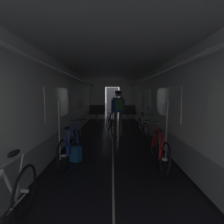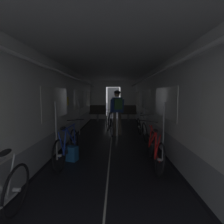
% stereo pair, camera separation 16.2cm
% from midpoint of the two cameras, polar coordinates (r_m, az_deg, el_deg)
% --- Properties ---
extents(train_car_shell, '(3.14, 12.34, 2.57)m').
position_cam_midpoint_polar(train_car_shell, '(5.45, 0.53, 7.23)').
color(train_car_shell, black).
rests_on(train_car_shell, ground).
extents(bench_seat_far_left, '(0.98, 0.51, 0.95)m').
position_cam_midpoint_polar(bench_seat_far_left, '(10.02, -4.37, 0.13)').
color(bench_seat_far_left, gray).
rests_on(bench_seat_far_left, ground).
extents(bench_seat_far_right, '(0.98, 0.51, 0.95)m').
position_cam_midpoint_polar(bench_seat_far_right, '(10.01, 5.94, 0.10)').
color(bench_seat_far_right, gray).
rests_on(bench_seat_far_right, ground).
extents(bicycle_red, '(0.44, 1.69, 0.95)m').
position_cam_midpoint_polar(bicycle_red, '(3.94, 15.33, -11.87)').
color(bicycle_red, black).
rests_on(bicycle_red, ground).
extents(bicycle_white, '(0.44, 1.69, 0.95)m').
position_cam_midpoint_polar(bicycle_white, '(6.20, 10.73, -5.27)').
color(bicycle_white, black).
rests_on(bicycle_white, ground).
extents(bicycle_blue, '(0.44, 1.69, 0.95)m').
position_cam_midpoint_polar(bicycle_blue, '(4.13, -13.57, -10.99)').
color(bicycle_blue, black).
rests_on(bicycle_blue, ground).
extents(person_cyclist_aisle, '(0.56, 0.44, 1.73)m').
position_cam_midpoint_polar(person_cyclist_aisle, '(6.47, 2.50, 1.46)').
color(person_cyclist_aisle, brown).
rests_on(person_cyclist_aisle, ground).
extents(bicycle_black_in_aisle, '(0.49, 1.67, 0.94)m').
position_cam_midpoint_polar(bicycle_black_in_aisle, '(6.82, -0.20, -4.13)').
color(bicycle_black_in_aisle, black).
rests_on(bicycle_black_in_aisle, ground).
extents(backpack_on_floor, '(0.31, 0.27, 0.34)m').
position_cam_midpoint_polar(backpack_on_floor, '(4.26, -12.29, -13.45)').
color(backpack_on_floor, '#1E5693').
rests_on(backpack_on_floor, ground).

